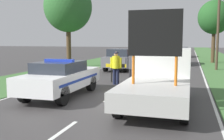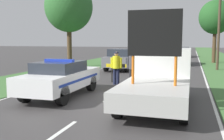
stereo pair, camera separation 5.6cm
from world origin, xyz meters
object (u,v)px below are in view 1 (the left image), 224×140
object	(u,v)px
queued_car_wagon_maroon	(182,52)
roadside_tree_near_right	(68,7)
work_truck	(160,76)
road_barrier	(135,68)
queued_car_suv_grey	(120,59)
police_officer	(116,65)
utility_pole	(218,21)
queued_car_van_white	(147,53)
roadside_tree_near_left	(214,17)
traffic_cone_near_police	(140,78)
pedestrian_civilian	(132,66)
queued_car_hatch_blue	(179,56)
traffic_cone_centre_front	(82,74)
police_car	(61,78)

from	to	relation	value
queued_car_wagon_maroon	roadside_tree_near_right	xyz separation A→B (m)	(-8.93, -17.67, 4.40)
work_truck	road_barrier	bearing A→B (deg)	-63.15
queued_car_suv_grey	roadside_tree_near_right	distance (m)	6.53
police_officer	utility_pole	distance (m)	10.87
road_barrier	queued_car_van_white	bearing A→B (deg)	94.04
road_barrier	utility_pole	xyz separation A→B (m)	(4.87, 8.11, 2.95)
queued_car_suv_grey	queued_car_van_white	bearing A→B (deg)	-90.14
roadside_tree_near_left	queued_car_wagon_maroon	bearing A→B (deg)	110.15
road_barrier	traffic_cone_near_police	world-z (taller)	road_barrier
queued_car_suv_grey	queued_car_wagon_maroon	size ratio (longest dim) A/B	0.88
pedestrian_civilian	queued_car_hatch_blue	xyz separation A→B (m)	(1.74, 13.40, -0.24)
traffic_cone_centre_front	roadside_tree_near_right	xyz separation A→B (m)	(-3.75, 5.95, 4.90)
work_truck	pedestrian_civilian	size ratio (longest dim) A/B	3.00
queued_car_wagon_maroon	police_officer	bearing A→B (deg)	84.22
police_car	queued_car_van_white	world-z (taller)	police_car
police_officer	traffic_cone_near_police	xyz separation A→B (m)	(1.18, 0.50, -0.72)
police_car	police_officer	xyz separation A→B (m)	(1.41, 3.46, 0.24)
queued_car_hatch_blue	utility_pole	world-z (taller)	utility_pole
traffic_cone_centre_front	police_car	bearing A→B (deg)	-76.16
roadside_tree_near_right	pedestrian_civilian	bearing A→B (deg)	-46.53
work_truck	traffic_cone_near_police	world-z (taller)	work_truck
queued_car_suv_grey	roadside_tree_near_left	size ratio (longest dim) A/B	0.64
queued_car_hatch_blue	roadside_tree_near_left	size ratio (longest dim) A/B	0.70
police_car	pedestrian_civilian	bearing A→B (deg)	55.21
queued_car_hatch_blue	queued_car_wagon_maroon	xyz separation A→B (m)	(-0.13, 12.00, -0.05)
queued_car_van_white	police_officer	bearing A→B (deg)	94.42
pedestrian_civilian	queued_car_suv_grey	bearing A→B (deg)	81.63
police_officer	queued_car_suv_grey	xyz separation A→B (m)	(-1.55, 6.64, -0.18)
queued_car_wagon_maroon	queued_car_van_white	bearing A→B (deg)	54.03
queued_car_hatch_blue	queued_car_van_white	distance (m)	7.65
roadside_tree_near_left	queued_car_van_white	bearing A→B (deg)	153.29
utility_pole	work_truck	bearing A→B (deg)	-103.98
police_officer	utility_pole	xyz separation A→B (m)	(5.74, 8.80, 2.78)
police_officer	utility_pole	size ratio (longest dim) A/B	0.23
traffic_cone_centre_front	utility_pole	bearing A→B (deg)	40.89
utility_pole	queued_car_wagon_maroon	bearing A→B (deg)	101.04
traffic_cone_centre_front	queued_car_suv_grey	world-z (taller)	queued_car_suv_grey
work_truck	queued_car_suv_grey	size ratio (longest dim) A/B	1.30
traffic_cone_near_police	queued_car_hatch_blue	xyz separation A→B (m)	(1.49, 12.66, 0.49)
queued_car_wagon_maroon	roadside_tree_near_right	bearing A→B (deg)	63.18
work_truck	utility_pole	world-z (taller)	utility_pole
pedestrian_civilian	roadside_tree_near_right	size ratio (longest dim) A/B	0.24
work_truck	queued_car_hatch_blue	bearing A→B (deg)	-86.60
police_car	roadside_tree_near_right	xyz separation A→B (m)	(-4.98, 10.96, 4.36)
police_car	queued_car_van_white	xyz separation A→B (m)	(-0.11, 23.03, 0.02)
roadside_tree_near_right	traffic_cone_centre_front	bearing A→B (deg)	-57.79
traffic_cone_centre_front	police_officer	bearing A→B (deg)	-30.27
police_car	traffic_cone_centre_front	xyz separation A→B (m)	(-1.23, 5.01, -0.54)
traffic_cone_centre_front	queued_car_wagon_maroon	bearing A→B (deg)	77.62
roadside_tree_near_left	roadside_tree_near_right	distance (m)	14.91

